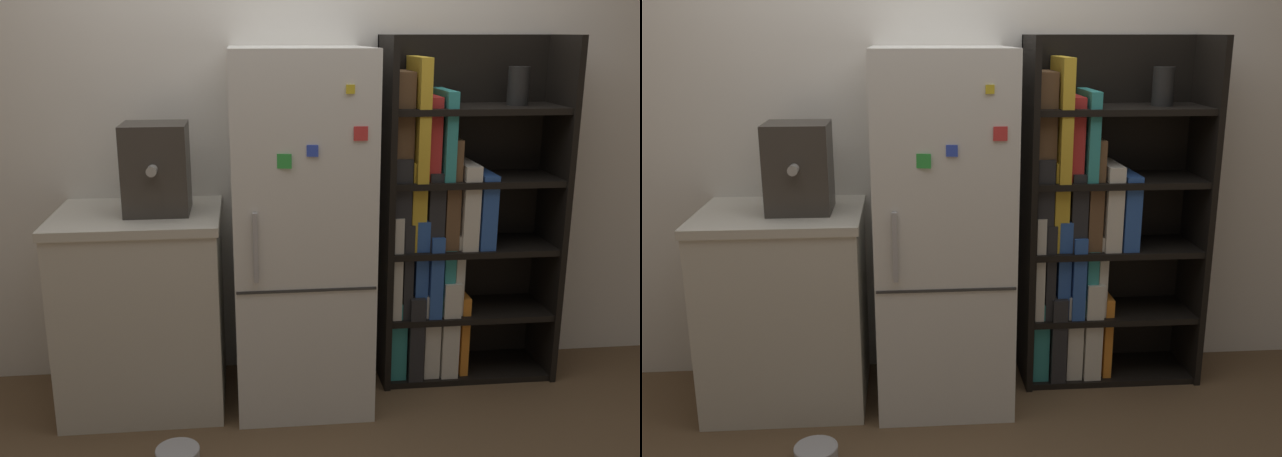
{
  "view_description": "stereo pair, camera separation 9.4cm",
  "coord_description": "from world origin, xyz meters",
  "views": [
    {
      "loc": [
        -0.26,
        -3.04,
        1.71
      ],
      "look_at": [
        0.09,
        0.15,
        0.83
      ],
      "focal_mm": 40.0,
      "sensor_mm": 36.0,
      "label": 1
    },
    {
      "loc": [
        -0.16,
        -3.05,
        1.71
      ],
      "look_at": [
        0.09,
        0.15,
        0.83
      ],
      "focal_mm": 40.0,
      "sensor_mm": 36.0,
      "label": 2
    }
  ],
  "objects": [
    {
      "name": "espresso_machine",
      "position": [
        -0.64,
        0.14,
        1.13
      ],
      "size": [
        0.28,
        0.33,
        0.4
      ],
      "color": "#38332D",
      "rests_on": "kitchen_counter"
    },
    {
      "name": "ground_plane",
      "position": [
        0.0,
        0.0,
        0.0
      ],
      "size": [
        16.0,
        16.0,
        0.0
      ],
      "primitive_type": "plane",
      "color": "brown"
    },
    {
      "name": "wall_back",
      "position": [
        0.0,
        0.47,
        1.3
      ],
      "size": [
        8.0,
        0.05,
        2.6
      ],
      "color": "white",
      "rests_on": "ground_plane"
    },
    {
      "name": "kitchen_counter",
      "position": [
        -0.74,
        0.14,
        0.47
      ],
      "size": [
        0.74,
        0.63,
        0.93
      ],
      "color": "beige",
      "rests_on": "ground_plane"
    },
    {
      "name": "refrigerator",
      "position": [
        -0.0,
        0.13,
        0.83
      ],
      "size": [
        0.61,
        0.67,
        1.65
      ],
      "color": "white",
      "rests_on": "ground_plane"
    },
    {
      "name": "pet_bowl",
      "position": [
        -0.56,
        -0.42,
        0.04
      ],
      "size": [
        0.18,
        0.18,
        0.06
      ],
      "color": "#B7B7BC",
      "rests_on": "ground_plane"
    },
    {
      "name": "bookshelf",
      "position": [
        0.73,
        0.29,
        0.76
      ],
      "size": [
        0.88,
        0.37,
        1.7
      ],
      "color": "black",
      "rests_on": "ground_plane"
    }
  ]
}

